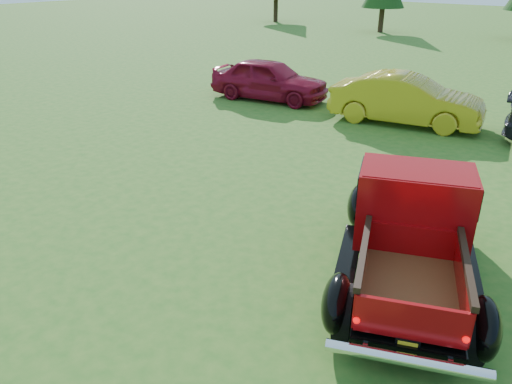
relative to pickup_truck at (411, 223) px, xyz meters
The scene contains 4 objects.
ground 2.41m from the pickup_truck, 143.53° to the right, with size 120.00×120.00×0.00m, color #2A5D1A.
pickup_truck is the anchor object (origin of this frame).
show_car_red 11.11m from the pickup_truck, 138.50° to the left, with size 1.69×4.19×1.43m, color maroon.
show_car_yellow 8.26m from the pickup_truck, 113.72° to the left, with size 1.55×4.45×1.47m, color #B19617.
Camera 1 is at (4.17, -5.42, 4.44)m, focal length 35.00 mm.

